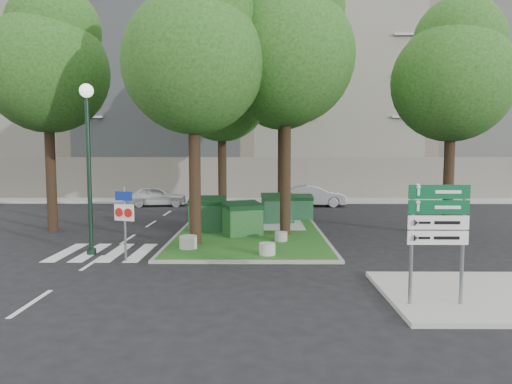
{
  "coord_description": "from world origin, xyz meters",
  "views": [
    {
      "loc": [
        0.91,
        -14.49,
        3.57
      ],
      "look_at": [
        0.78,
        3.51,
        2.0
      ],
      "focal_mm": 32.0,
      "sensor_mm": 36.0,
      "label": 1
    }
  ],
  "objects_px": {
    "bollard_mid": "(267,249)",
    "dumpster_a": "(207,214)",
    "litter_bin": "(296,204)",
    "directional_sign": "(438,225)",
    "tree_median_near_left": "(196,50)",
    "dumpster_b": "(243,219)",
    "traffic_sign_pole": "(125,214)",
    "tree_median_mid": "(224,85)",
    "tree_median_far": "(283,69)",
    "car_white": "(156,196)",
    "bollard_right": "(281,236)",
    "street_lamp": "(88,148)",
    "tree_street_right": "(454,71)",
    "tree_street_left": "(49,60)",
    "car_silver": "(313,196)",
    "tree_median_near_right": "(288,44)",
    "dumpster_c": "(278,208)",
    "dumpster_d": "(299,207)",
    "bollard_left": "(188,242)"
  },
  "relations": [
    {
      "from": "street_lamp",
      "to": "car_silver",
      "type": "height_order",
      "value": "street_lamp"
    },
    {
      "from": "tree_median_mid",
      "to": "tree_street_left",
      "type": "relative_size",
      "value": 0.91
    },
    {
      "from": "litter_bin",
      "to": "dumpster_c",
      "type": "bearing_deg",
      "value": -104.56
    },
    {
      "from": "tree_street_right",
      "to": "litter_bin",
      "type": "bearing_deg",
      "value": 126.58
    },
    {
      "from": "directional_sign",
      "to": "litter_bin",
      "type": "bearing_deg",
      "value": 96.18
    },
    {
      "from": "tree_median_far",
      "to": "litter_bin",
      "type": "xyz_separation_m",
      "value": [
        0.88,
        0.98,
        -7.88
      ]
    },
    {
      "from": "dumpster_d",
      "to": "car_silver",
      "type": "relative_size",
      "value": 0.33
    },
    {
      "from": "tree_median_far",
      "to": "tree_street_left",
      "type": "height_order",
      "value": "tree_median_far"
    },
    {
      "from": "street_lamp",
      "to": "tree_street_left",
      "type": "bearing_deg",
      "value": 125.26
    },
    {
      "from": "litter_bin",
      "to": "traffic_sign_pole",
      "type": "height_order",
      "value": "traffic_sign_pole"
    },
    {
      "from": "dumpster_a",
      "to": "traffic_sign_pole",
      "type": "relative_size",
      "value": 0.68
    },
    {
      "from": "traffic_sign_pole",
      "to": "tree_median_mid",
      "type": "bearing_deg",
      "value": 93.53
    },
    {
      "from": "dumpster_b",
      "to": "dumpster_d",
      "type": "relative_size",
      "value": 1.3
    },
    {
      "from": "tree_median_far",
      "to": "car_white",
      "type": "distance_m",
      "value": 11.79
    },
    {
      "from": "car_silver",
      "to": "street_lamp",
      "type": "bearing_deg",
      "value": 145.23
    },
    {
      "from": "car_silver",
      "to": "traffic_sign_pole",
      "type": "bearing_deg",
      "value": 151.25
    },
    {
      "from": "tree_median_near_left",
      "to": "directional_sign",
      "type": "height_order",
      "value": "tree_median_near_left"
    },
    {
      "from": "dumpster_a",
      "to": "tree_median_near_right",
      "type": "bearing_deg",
      "value": -17.56
    },
    {
      "from": "car_white",
      "to": "tree_median_near_left",
      "type": "bearing_deg",
      "value": -168.86
    },
    {
      "from": "tree_street_left",
      "to": "dumpster_b",
      "type": "distance_m",
      "value": 11.15
    },
    {
      "from": "tree_median_mid",
      "to": "street_lamp",
      "type": "relative_size",
      "value": 1.69
    },
    {
      "from": "bollard_mid",
      "to": "dumpster_a",
      "type": "bearing_deg",
      "value": 118.04
    },
    {
      "from": "tree_median_near_right",
      "to": "dumpster_a",
      "type": "xyz_separation_m",
      "value": [
        -3.47,
        0.93,
        -7.14
      ]
    },
    {
      "from": "directional_sign",
      "to": "car_white",
      "type": "distance_m",
      "value": 22.75
    },
    {
      "from": "bollard_mid",
      "to": "bollard_right",
      "type": "bearing_deg",
      "value": 76.48
    },
    {
      "from": "bollard_right",
      "to": "dumpster_a",
      "type": "bearing_deg",
      "value": 142.65
    },
    {
      "from": "bollard_left",
      "to": "car_white",
      "type": "xyz_separation_m",
      "value": [
        -4.29,
        13.96,
        0.33
      ]
    },
    {
      "from": "tree_street_right",
      "to": "bollard_mid",
      "type": "xyz_separation_m",
      "value": [
        -7.91,
        -4.38,
        -6.67
      ]
    },
    {
      "from": "tree_median_near_left",
      "to": "dumpster_b",
      "type": "bearing_deg",
      "value": 48.15
    },
    {
      "from": "tree_median_near_right",
      "to": "tree_street_left",
      "type": "height_order",
      "value": "tree_median_near_right"
    },
    {
      "from": "bollard_mid",
      "to": "directional_sign",
      "type": "relative_size",
      "value": 0.2
    },
    {
      "from": "litter_bin",
      "to": "directional_sign",
      "type": "height_order",
      "value": "directional_sign"
    },
    {
      "from": "bollard_mid",
      "to": "litter_bin",
      "type": "height_order",
      "value": "litter_bin"
    },
    {
      "from": "dumpster_c",
      "to": "tree_median_near_left",
      "type": "bearing_deg",
      "value": -128.99
    },
    {
      "from": "litter_bin",
      "to": "traffic_sign_pole",
      "type": "distance_m",
      "value": 14.51
    },
    {
      "from": "bollard_right",
      "to": "litter_bin",
      "type": "xyz_separation_m",
      "value": [
        1.41,
        9.95,
        0.14
      ]
    },
    {
      "from": "tree_street_left",
      "to": "tree_median_far",
      "type": "bearing_deg",
      "value": 29.28
    },
    {
      "from": "dumpster_d",
      "to": "car_silver",
      "type": "bearing_deg",
      "value": 75.59
    },
    {
      "from": "dumpster_b",
      "to": "litter_bin",
      "type": "distance_m",
      "value": 9.16
    },
    {
      "from": "dumpster_b",
      "to": "bollard_right",
      "type": "height_order",
      "value": "dumpster_b"
    },
    {
      "from": "tree_street_left",
      "to": "dumpster_a",
      "type": "xyz_separation_m",
      "value": [
        7.03,
        -0.57,
        -6.81
      ]
    },
    {
      "from": "tree_median_near_left",
      "to": "dumpster_d",
      "type": "bearing_deg",
      "value": 55.83
    },
    {
      "from": "street_lamp",
      "to": "litter_bin",
      "type": "bearing_deg",
      "value": 55.49
    },
    {
      "from": "tree_street_left",
      "to": "tree_street_right",
      "type": "height_order",
      "value": "tree_street_left"
    },
    {
      "from": "tree_street_right",
      "to": "street_lamp",
      "type": "relative_size",
      "value": 1.71
    },
    {
      "from": "tree_median_mid",
      "to": "dumpster_a",
      "type": "xyz_separation_m",
      "value": [
        -0.47,
        -3.57,
        -6.13
      ]
    },
    {
      "from": "car_white",
      "to": "litter_bin",
      "type": "bearing_deg",
      "value": -113.92
    },
    {
      "from": "tree_street_left",
      "to": "dumpster_c",
      "type": "bearing_deg",
      "value": 9.87
    },
    {
      "from": "car_silver",
      "to": "tree_median_near_right",
      "type": "bearing_deg",
      "value": 166.35
    },
    {
      "from": "litter_bin",
      "to": "street_lamp",
      "type": "height_order",
      "value": "street_lamp"
    }
  ]
}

